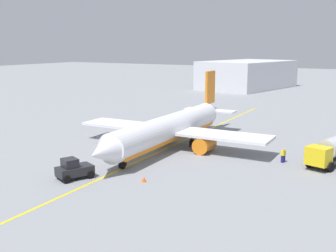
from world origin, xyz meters
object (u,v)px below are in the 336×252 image
fuel_tanker (334,149)px  pushback_tug (74,169)px  airplane (170,129)px  refueling_worker (283,156)px  safety_cone_nose (144,179)px

fuel_tanker → pushback_tug: fuel_tanker is taller
airplane → refueling_worker: bearing=90.8°
airplane → safety_cone_nose: airplane is taller
pushback_tug → refueling_worker: (-16.72, 17.20, -0.19)m
airplane → safety_cone_nose: (13.79, 4.81, -2.28)m
fuel_tanker → refueling_worker: (2.35, -5.15, -0.89)m
safety_cone_nose → refueling_worker: bearing=143.6°
refueling_worker → safety_cone_nose: (14.01, -10.35, -0.55)m
pushback_tug → safety_cone_nose: size_ratio=7.44×
pushback_tug → refueling_worker: bearing=134.2°
pushback_tug → airplane: bearing=172.9°
refueling_worker → safety_cone_nose: bearing=-36.4°
fuel_tanker → safety_cone_nose: (16.36, -15.50, -1.44)m
fuel_tanker → refueling_worker: bearing=-65.5°
fuel_tanker → airplane: bearing=-82.8°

